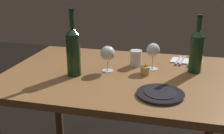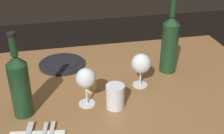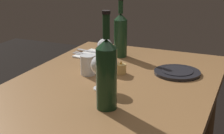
{
  "view_description": "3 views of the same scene",
  "coord_description": "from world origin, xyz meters",
  "px_view_note": "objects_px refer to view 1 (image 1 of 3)",
  "views": [
    {
      "loc": [
        0.31,
        -1.43,
        1.3
      ],
      "look_at": [
        -0.03,
        -0.05,
        0.79
      ],
      "focal_mm": 44.05,
      "sensor_mm": 36.0,
      "label": 1
    },
    {
      "loc": [
        0.28,
        1.09,
        1.43
      ],
      "look_at": [
        0.03,
        -0.08,
        0.79
      ],
      "focal_mm": 48.25,
      "sensor_mm": 36.0,
      "label": 2
    },
    {
      "loc": [
        -1.3,
        -0.57,
        1.29
      ],
      "look_at": [
        -0.01,
        -0.01,
        0.82
      ],
      "focal_mm": 54.34,
      "sensor_mm": 36.0,
      "label": 3
    }
  ],
  "objects_px": {
    "fork_inner": "(183,60)",
    "wine_bottle_second": "(196,50)",
    "folded_napkin": "(186,61)",
    "table_knife": "(191,61)",
    "water_tumbler": "(136,59)",
    "dinner_plate": "(160,94)",
    "wine_bottle": "(73,50)",
    "votive_candle": "(145,71)",
    "wine_glass_left": "(108,54)",
    "wine_glass_right": "(153,51)",
    "fork_outer": "(178,60)"
  },
  "relations": [
    {
      "from": "fork_inner",
      "to": "wine_bottle_second",
      "type": "bearing_deg",
      "value": -69.24
    },
    {
      "from": "folded_napkin",
      "to": "table_knife",
      "type": "distance_m",
      "value": 0.03
    },
    {
      "from": "wine_bottle_second",
      "to": "water_tumbler",
      "type": "height_order",
      "value": "wine_bottle_second"
    },
    {
      "from": "water_tumbler",
      "to": "dinner_plate",
      "type": "height_order",
      "value": "water_tumbler"
    },
    {
      "from": "wine_bottle",
      "to": "water_tumbler",
      "type": "bearing_deg",
      "value": 37.57
    },
    {
      "from": "fork_inner",
      "to": "table_knife",
      "type": "distance_m",
      "value": 0.06
    },
    {
      "from": "wine_bottle",
      "to": "votive_candle",
      "type": "relative_size",
      "value": 5.5
    },
    {
      "from": "wine_glass_left",
      "to": "wine_bottle_second",
      "type": "relative_size",
      "value": 0.46
    },
    {
      "from": "votive_candle",
      "to": "fork_inner",
      "type": "relative_size",
      "value": 0.37
    },
    {
      "from": "folded_napkin",
      "to": "fork_inner",
      "type": "xyz_separation_m",
      "value": [
        -0.03,
        0.0,
        0.01
      ]
    },
    {
      "from": "table_knife",
      "to": "dinner_plate",
      "type": "bearing_deg",
      "value": -105.91
    },
    {
      "from": "dinner_plate",
      "to": "wine_bottle_second",
      "type": "bearing_deg",
      "value": 65.63
    },
    {
      "from": "wine_bottle",
      "to": "dinner_plate",
      "type": "bearing_deg",
      "value": -17.77
    },
    {
      "from": "folded_napkin",
      "to": "dinner_plate",
      "type": "bearing_deg",
      "value": -102.93
    },
    {
      "from": "wine_glass_right",
      "to": "wine_bottle",
      "type": "xyz_separation_m",
      "value": [
        -0.41,
        -0.2,
        0.03
      ]
    },
    {
      "from": "wine_bottle",
      "to": "folded_napkin",
      "type": "distance_m",
      "value": 0.74
    },
    {
      "from": "wine_bottle_second",
      "to": "dinner_plate",
      "type": "relative_size",
      "value": 1.46
    },
    {
      "from": "fork_outer",
      "to": "table_knife",
      "type": "bearing_deg",
      "value": 0.0
    },
    {
      "from": "wine_bottle_second",
      "to": "table_knife",
      "type": "relative_size",
      "value": 1.56
    },
    {
      "from": "dinner_plate",
      "to": "fork_outer",
      "type": "bearing_deg",
      "value": 82.2
    },
    {
      "from": "wine_glass_right",
      "to": "folded_napkin",
      "type": "xyz_separation_m",
      "value": [
        0.2,
        0.19,
        -0.11
      ]
    },
    {
      "from": "water_tumbler",
      "to": "fork_outer",
      "type": "distance_m",
      "value": 0.3
    },
    {
      "from": "dinner_plate",
      "to": "table_knife",
      "type": "bearing_deg",
      "value": 74.09
    },
    {
      "from": "water_tumbler",
      "to": "table_knife",
      "type": "xyz_separation_m",
      "value": [
        0.33,
        0.15,
        -0.03
      ]
    },
    {
      "from": "wine_bottle",
      "to": "wine_bottle_second",
      "type": "distance_m",
      "value": 0.69
    },
    {
      "from": "fork_inner",
      "to": "water_tumbler",
      "type": "bearing_deg",
      "value": -152.19
    },
    {
      "from": "votive_candle",
      "to": "fork_outer",
      "type": "relative_size",
      "value": 0.37
    },
    {
      "from": "wine_glass_left",
      "to": "votive_candle",
      "type": "distance_m",
      "value": 0.23
    },
    {
      "from": "wine_bottle_second",
      "to": "table_knife",
      "type": "height_order",
      "value": "wine_bottle_second"
    },
    {
      "from": "wine_glass_left",
      "to": "table_knife",
      "type": "height_order",
      "value": "wine_glass_left"
    },
    {
      "from": "table_knife",
      "to": "wine_glass_right",
      "type": "bearing_deg",
      "value": -140.53
    },
    {
      "from": "wine_bottle_second",
      "to": "votive_candle",
      "type": "bearing_deg",
      "value": -157.38
    },
    {
      "from": "wine_glass_right",
      "to": "fork_inner",
      "type": "relative_size",
      "value": 0.88
    },
    {
      "from": "wine_glass_right",
      "to": "table_knife",
      "type": "xyz_separation_m",
      "value": [
        0.23,
        0.19,
        -0.1
      ]
    },
    {
      "from": "wine_glass_left",
      "to": "fork_inner",
      "type": "distance_m",
      "value": 0.52
    },
    {
      "from": "wine_glass_right",
      "to": "wine_bottle",
      "type": "bearing_deg",
      "value": -154.66
    },
    {
      "from": "wine_glass_left",
      "to": "wine_bottle",
      "type": "height_order",
      "value": "wine_bottle"
    },
    {
      "from": "water_tumbler",
      "to": "folded_napkin",
      "type": "height_order",
      "value": "water_tumbler"
    },
    {
      "from": "water_tumbler",
      "to": "fork_inner",
      "type": "distance_m",
      "value": 0.32
    },
    {
      "from": "wine_glass_right",
      "to": "water_tumbler",
      "type": "height_order",
      "value": "wine_glass_right"
    },
    {
      "from": "water_tumbler",
      "to": "table_knife",
      "type": "height_order",
      "value": "water_tumbler"
    },
    {
      "from": "fork_outer",
      "to": "votive_candle",
      "type": "bearing_deg",
      "value": -121.88
    },
    {
      "from": "water_tumbler",
      "to": "fork_outer",
      "type": "relative_size",
      "value": 0.54
    },
    {
      "from": "wine_glass_right",
      "to": "water_tumbler",
      "type": "relative_size",
      "value": 1.64
    },
    {
      "from": "wine_bottle_second",
      "to": "dinner_plate",
      "type": "height_order",
      "value": "wine_bottle_second"
    },
    {
      "from": "wine_bottle",
      "to": "water_tumbler",
      "type": "relative_size",
      "value": 3.82
    },
    {
      "from": "wine_bottle_second",
      "to": "wine_glass_right",
      "type": "bearing_deg",
      "value": -176.87
    },
    {
      "from": "table_knife",
      "to": "wine_glass_left",
      "type": "bearing_deg",
      "value": -149.37
    },
    {
      "from": "wine_glass_left",
      "to": "wine_bottle",
      "type": "bearing_deg",
      "value": -148.37
    },
    {
      "from": "wine_glass_left",
      "to": "fork_outer",
      "type": "height_order",
      "value": "wine_glass_left"
    }
  ]
}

